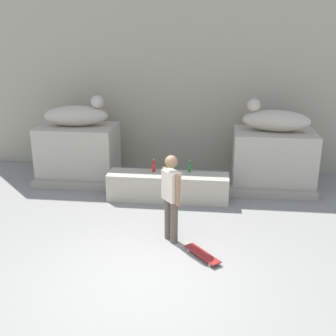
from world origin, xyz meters
TOP-DOWN VIEW (x-y plane):
  - ground_plane at (0.00, 0.00)m, footprint 40.00×40.00m
  - facade_wall at (0.00, 5.95)m, footprint 11.79×0.60m
  - pedestal_left at (-2.48, 4.49)m, footprint 1.95×1.25m
  - pedestal_right at (2.48, 4.49)m, footprint 1.95×1.25m
  - statue_reclining_left at (-2.44, 4.50)m, footprint 1.67×0.81m
  - statue_reclining_right at (2.44, 4.50)m, footprint 1.66×0.75m
  - ledge_block at (0.00, 3.34)m, footprint 2.77×0.64m
  - skater at (0.29, 1.39)m, footprint 0.38×0.44m
  - skateboard at (0.90, 0.82)m, footprint 0.67×0.74m
  - bottle_red at (-0.35, 3.46)m, footprint 0.07×0.07m
  - bottle_green at (0.48, 3.55)m, footprint 0.07×0.07m
  - bottle_orange at (0.06, 3.24)m, footprint 0.07×0.07m
  - stair_step at (0.00, 3.85)m, footprint 6.91×0.50m

SIDE VIEW (x-z plane):
  - ground_plane at x=0.00m, z-range 0.00..0.00m
  - skateboard at x=0.90m, z-range 0.02..0.10m
  - stair_step at x=0.00m, z-range 0.00..0.16m
  - ledge_block at x=0.00m, z-range 0.00..0.62m
  - pedestal_left at x=-2.48m, z-range 0.00..1.41m
  - pedestal_right at x=2.48m, z-range 0.00..1.41m
  - bottle_green at x=0.48m, z-range 0.59..0.88m
  - bottle_orange at x=0.06m, z-range 0.59..0.88m
  - bottle_red at x=-0.35m, z-range 0.59..0.90m
  - skater at x=0.29m, z-range 0.09..1.76m
  - statue_reclining_left at x=-2.44m, z-range 1.31..2.08m
  - statue_reclining_right at x=2.44m, z-range 1.31..2.08m
  - facade_wall at x=0.00m, z-range 0.00..5.61m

